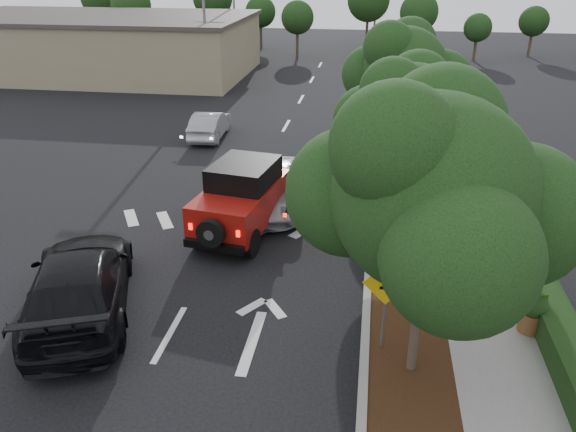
% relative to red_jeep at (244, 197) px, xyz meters
% --- Properties ---
extents(ground, '(120.00, 120.00, 0.00)m').
position_rel_red_jeep_xyz_m(ground, '(-0.53, -5.73, -1.16)').
color(ground, black).
rests_on(ground, ground).
extents(curb, '(0.20, 70.00, 0.15)m').
position_rel_red_jeep_xyz_m(curb, '(4.07, 6.27, -1.08)').
color(curb, '#9E9B93').
rests_on(curb, ground).
extents(planting_strip, '(1.80, 70.00, 0.12)m').
position_rel_red_jeep_xyz_m(planting_strip, '(5.07, 6.27, -1.10)').
color(planting_strip, black).
rests_on(planting_strip, ground).
extents(sidewalk, '(2.00, 70.00, 0.12)m').
position_rel_red_jeep_xyz_m(sidewalk, '(6.97, 6.27, -1.10)').
color(sidewalk, gray).
rests_on(sidewalk, ground).
extents(hedge, '(0.80, 70.00, 0.80)m').
position_rel_red_jeep_xyz_m(hedge, '(8.37, 6.27, -0.76)').
color(hedge, black).
rests_on(hedge, ground).
extents(commercial_building, '(22.00, 12.00, 4.00)m').
position_rel_red_jeep_xyz_m(commercial_building, '(-16.53, 24.27, 0.84)').
color(commercial_building, gray).
rests_on(commercial_building, ground).
extents(transmission_tower, '(7.00, 4.00, 28.00)m').
position_rel_red_jeep_xyz_m(transmission_tower, '(5.47, 42.27, -1.16)').
color(transmission_tower, slate).
rests_on(transmission_tower, ground).
extents(street_tree_near, '(3.80, 3.80, 5.92)m').
position_rel_red_jeep_xyz_m(street_tree_near, '(5.07, -6.23, -1.16)').
color(street_tree_near, black).
rests_on(street_tree_near, ground).
extents(street_tree_mid, '(3.20, 3.20, 5.32)m').
position_rel_red_jeep_xyz_m(street_tree_mid, '(5.07, 0.77, -1.16)').
color(street_tree_mid, black).
rests_on(street_tree_mid, ground).
extents(street_tree_far, '(3.40, 3.40, 5.62)m').
position_rel_red_jeep_xyz_m(street_tree_far, '(5.07, 7.27, -1.16)').
color(street_tree_far, black).
rests_on(street_tree_far, ground).
extents(light_pole_a, '(2.00, 0.22, 9.00)m').
position_rel_red_jeep_xyz_m(light_pole_a, '(-7.03, 20.27, -1.16)').
color(light_pole_a, slate).
rests_on(light_pole_a, ground).
extents(light_pole_b, '(2.00, 0.22, 9.00)m').
position_rel_red_jeep_xyz_m(light_pole_b, '(-8.03, 32.27, -1.16)').
color(light_pole_b, slate).
rests_on(light_pole_b, ground).
extents(red_jeep, '(2.59, 4.61, 2.27)m').
position_rel_red_jeep_xyz_m(red_jeep, '(0.00, 0.00, 0.00)').
color(red_jeep, black).
rests_on(red_jeep, ground).
extents(silver_suv_ahead, '(2.45, 5.27, 1.46)m').
position_rel_red_jeep_xyz_m(silver_suv_ahead, '(0.62, 2.07, -0.42)').
color(silver_suv_ahead, '#979A9E').
rests_on(silver_suv_ahead, ground).
extents(black_suv_oncoming, '(4.23, 6.21, 1.67)m').
position_rel_red_jeep_xyz_m(black_suv_oncoming, '(-2.98, -5.17, -0.32)').
color(black_suv_oncoming, black).
rests_on(black_suv_oncoming, ground).
extents(silver_sedan_oncoming, '(1.55, 3.93, 1.27)m').
position_rel_red_jeep_xyz_m(silver_sedan_oncoming, '(-3.91, 9.69, -0.52)').
color(silver_sedan_oncoming, '#93959A').
rests_on(silver_sedan_oncoming, ground).
extents(parked_suv, '(4.35, 2.99, 1.37)m').
position_rel_red_jeep_xyz_m(parked_suv, '(-8.84, 20.13, -0.47)').
color(parked_suv, '#A9ABB1').
rests_on(parked_suv, ground).
extents(speed_hump_sign, '(1.04, 0.10, 2.21)m').
position_rel_red_jeep_xyz_m(speed_hump_sign, '(4.43, -5.62, 0.37)').
color(speed_hump_sign, slate).
rests_on(speed_hump_sign, ground).
extents(terracotta_planter, '(0.65, 0.65, 1.13)m').
position_rel_red_jeep_xyz_m(terracotta_planter, '(7.87, -4.47, -0.39)').
color(terracotta_planter, brown).
rests_on(terracotta_planter, ground).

